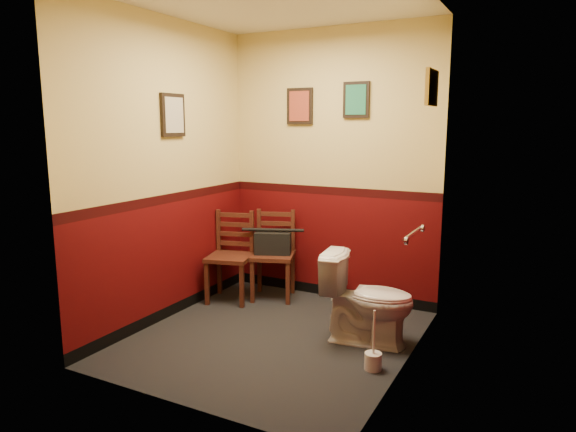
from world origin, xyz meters
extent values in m
cube|color=black|center=(0.00, 0.00, 0.00)|extent=(2.20, 2.40, 0.00)
cube|color=#490709|center=(0.00, 1.20, 1.35)|extent=(2.20, 0.00, 2.70)
cube|color=#490709|center=(0.00, -1.20, 1.35)|extent=(2.20, 0.00, 2.70)
cube|color=#490709|center=(-1.10, 0.00, 1.35)|extent=(0.00, 2.40, 2.70)
cube|color=#490709|center=(1.10, 0.00, 1.35)|extent=(0.00, 2.40, 2.70)
cylinder|color=silver|center=(1.07, 0.25, 0.95)|extent=(0.03, 0.50, 0.03)
cylinder|color=silver|center=(1.09, 0.00, 0.95)|extent=(0.02, 0.06, 0.06)
cylinder|color=silver|center=(1.09, 0.50, 0.95)|extent=(0.02, 0.06, 0.06)
cube|color=black|center=(-0.35, 1.18, 1.95)|extent=(0.28, 0.03, 0.36)
cube|color=maroon|center=(-0.35, 1.17, 1.95)|extent=(0.22, 0.01, 0.30)
cube|color=black|center=(0.25, 1.18, 2.00)|extent=(0.26, 0.03, 0.34)
cube|color=#226D4F|center=(0.25, 1.17, 2.00)|extent=(0.20, 0.01, 0.28)
cube|color=black|center=(-1.08, 0.10, 1.85)|extent=(0.03, 0.30, 0.38)
cube|color=#B3A78C|center=(-1.07, 0.10, 1.85)|extent=(0.01, 0.24, 0.31)
cube|color=olive|center=(1.08, 0.60, 2.05)|extent=(0.03, 0.34, 0.28)
cube|color=#B3A78C|center=(1.07, 0.60, 2.05)|extent=(0.01, 0.28, 0.22)
imported|color=white|center=(0.72, 0.27, 0.37)|extent=(0.79, 0.51, 0.73)
cylinder|color=silver|center=(0.92, -0.17, 0.06)|extent=(0.13, 0.13, 0.13)
cylinder|color=silver|center=(0.92, -0.17, 0.27)|extent=(0.02, 0.02, 0.36)
cube|color=#532418|center=(-0.85, 0.61, 0.45)|extent=(0.51, 0.51, 0.04)
cube|color=#532418|center=(-0.98, 0.39, 0.23)|extent=(0.05, 0.05, 0.45)
cube|color=#532418|center=(-1.07, 0.74, 0.23)|extent=(0.05, 0.05, 0.45)
cube|color=#532418|center=(-0.63, 0.48, 0.23)|extent=(0.05, 0.05, 0.45)
cube|color=#532418|center=(-0.72, 0.83, 0.23)|extent=(0.05, 0.05, 0.45)
cube|color=#532418|center=(-1.07, 0.74, 0.68)|extent=(0.05, 0.04, 0.45)
cube|color=#532418|center=(-0.72, 0.84, 0.68)|extent=(0.05, 0.04, 0.45)
cube|color=#532418|center=(-0.90, 0.79, 0.55)|extent=(0.34, 0.11, 0.05)
cube|color=#532418|center=(-0.90, 0.79, 0.65)|extent=(0.34, 0.11, 0.05)
cube|color=#532418|center=(-0.90, 0.79, 0.75)|extent=(0.34, 0.11, 0.05)
cube|color=#532418|center=(-0.90, 0.79, 0.85)|extent=(0.34, 0.11, 0.05)
cube|color=#532418|center=(-0.50, 0.88, 0.45)|extent=(0.53, 0.53, 0.04)
cube|color=#532418|center=(-0.61, 0.65, 0.22)|extent=(0.05, 0.05, 0.45)
cube|color=#532418|center=(-0.73, 0.99, 0.22)|extent=(0.05, 0.05, 0.45)
cube|color=#532418|center=(-0.27, 0.77, 0.22)|extent=(0.05, 0.05, 0.45)
cube|color=#532418|center=(-0.39, 1.11, 0.22)|extent=(0.05, 0.05, 0.45)
cube|color=#532418|center=(-0.73, 0.99, 0.67)|extent=(0.05, 0.05, 0.45)
cube|color=#532418|center=(-0.39, 1.11, 0.67)|extent=(0.05, 0.05, 0.45)
cube|color=#532418|center=(-0.56, 1.05, 0.55)|extent=(0.33, 0.13, 0.04)
cube|color=#532418|center=(-0.56, 1.05, 0.65)|extent=(0.33, 0.13, 0.04)
cube|color=#532418|center=(-0.56, 1.05, 0.75)|extent=(0.33, 0.13, 0.04)
cube|color=#532418|center=(-0.56, 1.05, 0.85)|extent=(0.33, 0.13, 0.04)
cube|color=black|center=(-0.50, 0.88, 0.58)|extent=(0.40, 0.30, 0.23)
cylinder|color=black|center=(-0.50, 0.88, 0.72)|extent=(0.30, 0.15, 0.03)
cylinder|color=silver|center=(0.11, 1.11, 0.05)|extent=(0.10, 0.10, 0.09)
cylinder|color=silver|center=(0.22, 1.11, 0.05)|extent=(0.10, 0.10, 0.09)
cylinder|color=silver|center=(0.16, 1.10, 0.14)|extent=(0.10, 0.10, 0.09)
cylinder|color=silver|center=(0.16, 1.08, 0.23)|extent=(0.10, 0.10, 0.09)
camera|label=1|loc=(1.98, -3.56, 1.76)|focal=32.00mm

